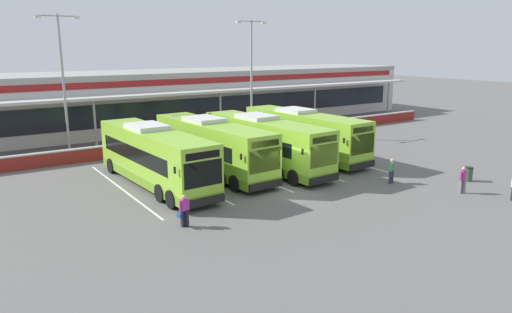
% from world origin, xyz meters
% --- Properties ---
extents(ground_plane, '(200.00, 200.00, 0.00)m').
position_xyz_m(ground_plane, '(0.00, 0.00, 0.00)').
color(ground_plane, '#605E5B').
extents(terminal_building, '(70.00, 13.00, 6.00)m').
position_xyz_m(terminal_building, '(-0.00, 26.91, 3.01)').
color(terminal_building, silver).
rests_on(terminal_building, ground).
extents(red_barrier_wall, '(60.00, 0.40, 1.10)m').
position_xyz_m(red_barrier_wall, '(0.00, 14.50, 0.56)').
color(red_barrier_wall, maroon).
rests_on(red_barrier_wall, ground).
extents(coach_bus_leftmost, '(3.36, 12.26, 3.78)m').
position_xyz_m(coach_bus_leftmost, '(-6.31, 5.60, 1.79)').
color(coach_bus_leftmost, '#8CC633').
rests_on(coach_bus_leftmost, ground).
extents(coach_bus_left_centre, '(3.36, 12.26, 3.78)m').
position_xyz_m(coach_bus_left_centre, '(-1.88, 6.28, 1.79)').
color(coach_bus_left_centre, '#8CC633').
rests_on(coach_bus_left_centre, ground).
extents(coach_bus_centre, '(3.36, 12.26, 3.78)m').
position_xyz_m(coach_bus_centre, '(1.90, 5.33, 1.79)').
color(coach_bus_centre, '#8CC633').
rests_on(coach_bus_centre, ground).
extents(coach_bus_right_centre, '(3.36, 12.26, 3.78)m').
position_xyz_m(coach_bus_right_centre, '(6.42, 6.48, 1.79)').
color(coach_bus_right_centre, '#8CC633').
rests_on(coach_bus_right_centre, ground).
extents(bay_stripe_far_west, '(0.14, 13.00, 0.01)m').
position_xyz_m(bay_stripe_far_west, '(-8.40, 6.00, 0.00)').
color(bay_stripe_far_west, silver).
rests_on(bay_stripe_far_west, ground).
extents(bay_stripe_west, '(0.14, 13.00, 0.01)m').
position_xyz_m(bay_stripe_west, '(-4.20, 6.00, 0.00)').
color(bay_stripe_west, silver).
rests_on(bay_stripe_west, ground).
extents(bay_stripe_mid_west, '(0.14, 13.00, 0.01)m').
position_xyz_m(bay_stripe_mid_west, '(0.00, 6.00, 0.00)').
color(bay_stripe_mid_west, silver).
rests_on(bay_stripe_mid_west, ground).
extents(bay_stripe_centre, '(0.14, 13.00, 0.01)m').
position_xyz_m(bay_stripe_centre, '(4.20, 6.00, 0.00)').
color(bay_stripe_centre, silver).
rests_on(bay_stripe_centre, ground).
extents(bay_stripe_mid_east, '(0.14, 13.00, 0.01)m').
position_xyz_m(bay_stripe_mid_east, '(8.40, 6.00, 0.00)').
color(bay_stripe_mid_east, silver).
rests_on(bay_stripe_mid_east, ground).
extents(pedestrian_with_handbag, '(0.64, 0.31, 1.62)m').
position_xyz_m(pedestrian_with_handbag, '(-7.88, -1.90, 0.86)').
color(pedestrian_with_handbag, black).
rests_on(pedestrian_with_handbag, ground).
extents(pedestrian_child, '(0.53, 0.30, 1.62)m').
position_xyz_m(pedestrian_child, '(8.29, -6.19, 0.87)').
color(pedestrian_child, slate).
rests_on(pedestrian_child, ground).
extents(pedestrian_near_bin, '(0.47, 0.42, 1.62)m').
position_xyz_m(pedestrian_near_bin, '(6.41, -2.42, 0.87)').
color(pedestrian_near_bin, '#33333D').
rests_on(pedestrian_near_bin, ground).
extents(lamp_post_west, '(3.24, 0.28, 11.00)m').
position_xyz_m(lamp_post_west, '(-8.85, 17.49, 6.29)').
color(lamp_post_west, '#9E9EA3').
rests_on(lamp_post_west, ground).
extents(lamp_post_centre, '(3.24, 0.28, 11.00)m').
position_xyz_m(lamp_post_centre, '(7.77, 16.00, 6.29)').
color(lamp_post_centre, '#9E9EA3').
rests_on(lamp_post_centre, ground).
extents(litter_bin, '(0.54, 0.54, 0.93)m').
position_xyz_m(litter_bin, '(11.02, -4.86, 0.47)').
color(litter_bin, '#2D5133').
rests_on(litter_bin, ground).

